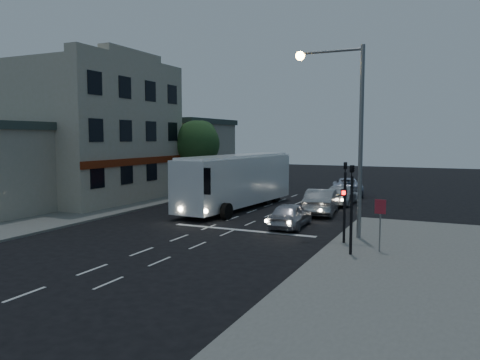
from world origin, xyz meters
The scene contains 15 objects.
ground centered at (0.00, 0.00, 0.00)m, with size 120.00×120.00×0.00m, color black.
sidewalk_far centered at (-13.00, 8.00, 0.06)m, with size 12.00×50.00×0.12m, color slate.
road_markings centered at (1.29, 3.31, 0.00)m, with size 8.00×30.55×0.01m.
tour_bus centered at (-1.40, 8.69, 1.99)m, with size 3.47×12.13×3.67m.
car_suv centered at (4.06, 3.80, 0.69)m, with size 1.62×4.04×1.38m, color #ADADB7.
car_sedan_a centered at (4.46, 8.85, 0.81)m, with size 1.71×4.89×1.61m, color #A5A4A6.
car_sedan_b centered at (4.61, 13.70, 0.69)m, with size 1.93×4.75×1.38m, color silver.
car_sedan_c centered at (3.86, 19.51, 0.73)m, with size 2.43×5.28×1.47m, color silver.
traffic_signal_main centered at (7.60, 0.78, 2.42)m, with size 0.25×0.35×4.10m.
traffic_signal_side centered at (8.30, -1.20, 2.42)m, with size 0.18×0.15×4.10m.
regulatory_sign centered at (9.30, -0.24, 1.60)m, with size 0.45×0.12×2.20m.
streetlight centered at (7.34, 2.20, 5.73)m, with size 3.32×0.44×9.00m.
main_building centered at (-13.96, 8.00, 5.16)m, with size 10.12×12.00×11.00m.
low_building_north centered at (-13.50, 20.00, 3.39)m, with size 9.40×9.40×6.50m.
street_tree centered at (-8.21, 15.02, 4.50)m, with size 4.00×4.00×6.20m.
Camera 1 is at (11.99, -20.07, 4.89)m, focal length 35.00 mm.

